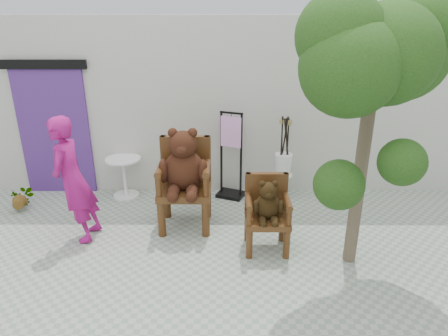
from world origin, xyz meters
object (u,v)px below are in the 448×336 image
object	(u,v)px
display_stand	(231,165)
tree	(380,59)
chair_big	(184,171)
chair_small	(267,207)
person	(73,180)
cafe_table	(124,173)
stool_bucket	(283,164)

from	to	relation	value
display_stand	tree	distance (m)	3.25
chair_big	chair_small	bearing A→B (deg)	-28.04
person	tree	world-z (taller)	tree
cafe_table	stool_bucket	xyz separation A→B (m)	(2.74, -0.09, 0.20)
cafe_table	tree	size ratio (longest dim) A/B	0.21
display_stand	chair_big	bearing A→B (deg)	-101.91
person	chair_small	bearing A→B (deg)	88.18
stool_bucket	tree	world-z (taller)	tree
chair_small	person	size ratio (longest dim) A/B	0.58
cafe_table	chair_big	bearing A→B (deg)	-41.70
chair_small	stool_bucket	world-z (taller)	stool_bucket
person	display_stand	world-z (taller)	person
chair_big	chair_small	xyz separation A→B (m)	(1.16, -0.62, -0.27)
tree	stool_bucket	bearing A→B (deg)	108.36
chair_big	chair_small	distance (m)	1.34
chair_big	display_stand	size ratio (longest dim) A/B	1.02
person	stool_bucket	bearing A→B (deg)	116.66
cafe_table	tree	bearing A→B (deg)	-31.26
chair_small	tree	world-z (taller)	tree
chair_big	display_stand	world-z (taller)	chair_big
display_stand	stool_bucket	size ratio (longest dim) A/B	1.04
chair_small	stool_bucket	size ratio (longest dim) A/B	0.71
person	stool_bucket	xyz separation A→B (m)	(3.07, 1.30, -0.25)
cafe_table	person	bearing A→B (deg)	-103.54
chair_big	person	size ratio (longest dim) A/B	0.87
stool_bucket	tree	distance (m)	2.83
person	cafe_table	xyz separation A→B (m)	(0.33, 1.39, -0.45)
cafe_table	stool_bucket	bearing A→B (deg)	-1.90
chair_small	person	distance (m)	2.67
person	cafe_table	world-z (taller)	person
tree	display_stand	bearing A→B (deg)	126.83
stool_bucket	display_stand	bearing A→B (deg)	174.37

